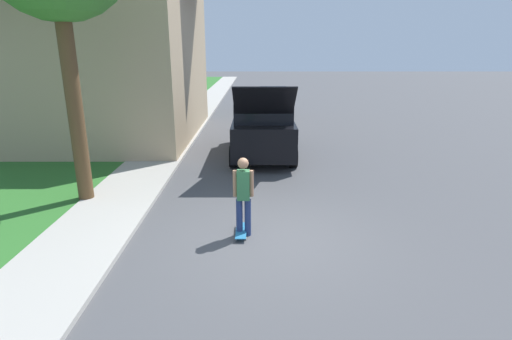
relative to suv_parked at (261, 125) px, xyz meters
name	(u,v)px	position (x,y,z in m)	size (l,w,h in m)	color
ground_plane	(264,237)	(-0.04, -6.47, -1.10)	(120.00, 120.00, 0.00)	#49494C
lawn	(29,158)	(-8.04, -0.47, -1.06)	(10.00, 80.00, 0.08)	#2D6B28
sidewalk	(156,157)	(-3.64, -0.47, -1.05)	(1.80, 80.00, 0.10)	#ADA89E
house	(68,28)	(-7.74, 3.29, 3.35)	(10.59, 9.69, 8.43)	tan
suv_parked	(261,125)	(0.00, 0.00, 0.00)	(2.16, 5.39, 2.69)	black
car_down_street	(272,100)	(0.82, 10.06, -0.40)	(1.95, 4.18, 1.44)	#B7B7BC
skateboarder	(242,194)	(-0.49, -6.37, -0.20)	(0.41, 0.22, 1.63)	navy
skateboard	(240,231)	(-0.54, -6.35, -1.01)	(0.23, 0.77, 0.10)	#236B99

